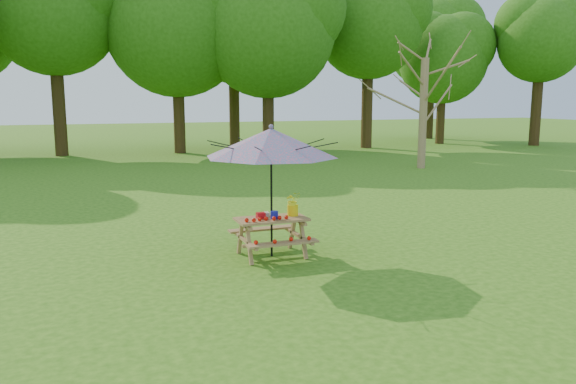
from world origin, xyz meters
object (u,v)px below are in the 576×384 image
object	(u,v)px
bare_tree	(427,11)
patio_umbrella	(271,143)
picnic_table	(272,238)
flower_bucket	(293,203)

from	to	relation	value
bare_tree	patio_umbrella	xyz separation A→B (m)	(-9.61, -9.69, -3.98)
picnic_table	bare_tree	bearing A→B (deg)	45.25
flower_bucket	picnic_table	bearing A→B (deg)	-171.37
bare_tree	flower_bucket	distance (m)	14.24
patio_umbrella	bare_tree	bearing A→B (deg)	45.25
bare_tree	picnic_table	distance (m)	14.75
bare_tree	flower_bucket	size ratio (longest dim) A/B	23.58
patio_umbrella	flower_bucket	distance (m)	1.14
picnic_table	flower_bucket	world-z (taller)	flower_bucket
bare_tree	patio_umbrella	distance (m)	14.21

